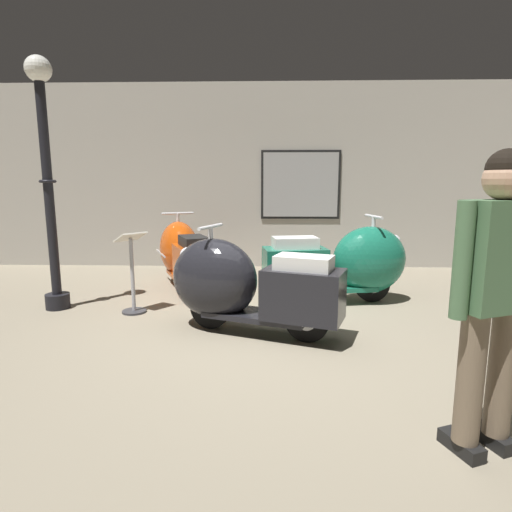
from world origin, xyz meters
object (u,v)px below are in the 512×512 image
object	(u,v)px
scooter_0	(183,254)
info_stanchion	(133,280)
scooter_2	(347,263)
visitor_0	(495,285)
scooter_1	(240,285)
lamppost	(47,174)

from	to	relation	value
scooter_0	info_stanchion	size ratio (longest dim) A/B	1.89
scooter_2	visitor_0	bearing A→B (deg)	-95.28
scooter_0	visitor_0	distance (m)	4.49
scooter_1	lamppost	size ratio (longest dim) A/B	0.64
scooter_1	lamppost	xyz separation A→B (m)	(-2.28, 0.75, 1.11)
scooter_1	scooter_2	bearing A→B (deg)	-118.92
visitor_0	info_stanchion	bearing A→B (deg)	27.21
scooter_0	scooter_1	world-z (taller)	scooter_1
lamppost	info_stanchion	size ratio (longest dim) A/B	3.03
scooter_2	scooter_1	bearing A→B (deg)	-148.34
scooter_0	info_stanchion	distance (m)	1.29
scooter_2	lamppost	xyz separation A→B (m)	(-3.55, -0.36, 1.10)
scooter_1	scooter_2	distance (m)	1.69
scooter_0	scooter_1	bearing A→B (deg)	-176.81
scooter_1	scooter_2	size ratio (longest dim) A/B	0.98
scooter_2	visitor_0	xyz separation A→B (m)	(0.22, -3.00, 0.47)
scooter_1	info_stanchion	distance (m)	1.44
scooter_1	info_stanchion	world-z (taller)	scooter_1
lamppost	visitor_0	size ratio (longest dim) A/B	1.72
scooter_1	lamppost	world-z (taller)	lamppost
info_stanchion	lamppost	bearing A→B (deg)	172.03
scooter_2	info_stanchion	xyz separation A→B (m)	(-2.57, -0.50, -0.11)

